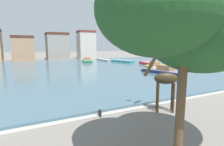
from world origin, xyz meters
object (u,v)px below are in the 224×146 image
object	(u,v)px
sailboat_teal	(119,61)
sailboat_green	(87,61)
sailboat_navy	(160,71)
mooring_bollard	(100,114)
sailboat_yellow	(153,67)
sailboat_red	(148,64)
giraffe_statue	(164,80)
shade_tree	(184,22)
sailboat_grey	(104,60)

from	to	relation	value
sailboat_teal	sailboat_green	bearing A→B (deg)	154.82
sailboat_navy	mooring_bollard	world-z (taller)	sailboat_navy
mooring_bollard	sailboat_yellow	bearing A→B (deg)	42.70
sailboat_teal	sailboat_red	world-z (taller)	sailboat_teal
sailboat_teal	sailboat_navy	size ratio (longest dim) A/B	1.13
sailboat_navy	sailboat_teal	bearing A→B (deg)	79.37
sailboat_teal	sailboat_red	size ratio (longest dim) A/B	1.12
sailboat_green	sailboat_yellow	bearing A→B (deg)	-69.06
sailboat_red	mooring_bollard	world-z (taller)	sailboat_red
giraffe_statue	sailboat_teal	size ratio (longest dim) A/B	0.50
shade_tree	sailboat_yellow	bearing A→B (deg)	52.39
giraffe_statue	shade_tree	bearing A→B (deg)	-126.18
sailboat_navy	sailboat_green	size ratio (longest dim) A/B	1.11
giraffe_statue	sailboat_yellow	bearing A→B (deg)	52.08
sailboat_green	sailboat_red	xyz separation A→B (m)	(10.97, -13.58, -0.11)
sailboat_grey	mooring_bollard	distance (m)	43.82
sailboat_green	sailboat_navy	bearing A→B (deg)	-80.52
sailboat_teal	sailboat_green	distance (m)	9.15
sailboat_green	sailboat_red	distance (m)	17.46
sailboat_yellow	sailboat_red	xyz separation A→B (m)	(3.44, 6.09, -0.10)
sailboat_teal	sailboat_yellow	xyz separation A→B (m)	(-0.75, -15.78, 0.11)
sailboat_teal	sailboat_yellow	distance (m)	15.80
sailboat_yellow	sailboat_navy	world-z (taller)	sailboat_yellow
giraffe_statue	mooring_bollard	world-z (taller)	giraffe_statue
sailboat_teal	sailboat_navy	distance (m)	21.87
mooring_bollard	sailboat_red	bearing A→B (deg)	46.45
giraffe_statue	shade_tree	distance (m)	6.21
sailboat_red	mooring_bollard	bearing A→B (deg)	-133.55
sailboat_teal	sailboat_navy	world-z (taller)	sailboat_teal
sailboat_grey	sailboat_green	xyz separation A→B (m)	(-6.40, -2.62, 0.19)
shade_tree	mooring_bollard	xyz separation A→B (m)	(-1.42, 5.34, -5.43)
sailboat_teal	sailboat_red	distance (m)	10.06
sailboat_grey	sailboat_navy	bearing A→B (deg)	-94.41
sailboat_grey	sailboat_teal	bearing A→B (deg)	-73.95
sailboat_yellow	sailboat_navy	distance (m)	6.59
sailboat_green	mooring_bollard	world-z (taller)	sailboat_green
sailboat_yellow	sailboat_red	bearing A→B (deg)	60.54
mooring_bollard	giraffe_statue	bearing A→B (deg)	-13.51
giraffe_statue	sailboat_navy	size ratio (longest dim) A/B	0.57
sailboat_green	shade_tree	xyz separation A→B (m)	(-10.19, -42.67, 5.10)
sailboat_teal	sailboat_navy	xyz separation A→B (m)	(-4.03, -21.49, 0.12)
sailboat_teal	sailboat_yellow	bearing A→B (deg)	-92.72
giraffe_statue	sailboat_green	xyz separation A→B (m)	(7.08, 38.42, -1.80)
sailboat_navy	sailboat_grey	bearing A→B (deg)	85.59
sailboat_teal	sailboat_red	bearing A→B (deg)	-74.48
sailboat_grey	mooring_bollard	bearing A→B (deg)	-114.27
giraffe_statue	sailboat_grey	size ratio (longest dim) A/B	0.51
sailboat_yellow	shade_tree	bearing A→B (deg)	-127.61
sailboat_green	mooring_bollard	size ratio (longest dim) A/B	14.76
giraffe_statue	mooring_bollard	xyz separation A→B (m)	(-4.53, 1.09, -2.13)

